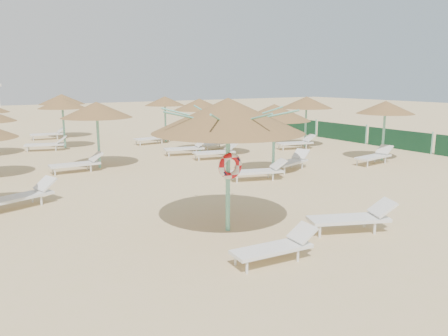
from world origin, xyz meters
TOP-DOWN VIEW (x-y plane):
  - ground at (0.00, 0.00)m, footprint 120.00×120.00m
  - main_palapa at (-0.45, 0.16)m, footprint 3.56×3.56m
  - lounger_main_a at (-0.61, -1.90)m, footprint 1.84×0.68m
  - lounger_main_b at (2.06, -1.53)m, footprint 2.15×1.37m
  - palapa_field at (1.91, 10.74)m, footprint 19.50×18.55m
  - windbreak_fence at (14.00, 9.96)m, footprint 0.08×19.84m

SIDE VIEW (x-z plane):
  - ground at x=0.00m, z-range 0.00..0.00m
  - lounger_main_a at x=-0.61m, z-range -0.02..0.64m
  - lounger_main_b at x=2.06m, z-range -0.02..0.73m
  - windbreak_fence at x=14.00m, z-range -0.05..1.05m
  - palapa_field at x=1.91m, z-range 0.94..3.66m
  - main_palapa at x=-0.45m, z-range 1.18..4.37m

